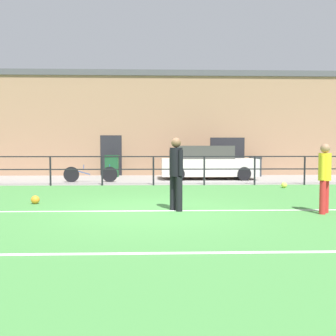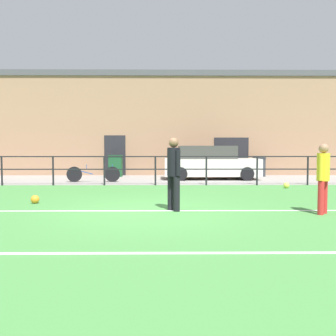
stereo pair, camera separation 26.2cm
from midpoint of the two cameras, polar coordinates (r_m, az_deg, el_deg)
ground at (r=9.11m, az=-3.18°, el=-6.51°), size 60.00×44.00×0.04m
field_line_touchline at (r=9.11m, az=-3.19°, el=-6.38°), size 36.00×0.11×0.00m
field_line_hash at (r=5.58m, az=-4.03°, el=-12.54°), size 36.00×0.11×0.00m
pavement_strip at (r=17.54m, az=-2.57°, el=-1.73°), size 48.00×5.00×0.02m
perimeter_fence at (r=15.00m, az=-2.68°, el=0.26°), size 36.07×0.07×1.15m
clubhouse_facade at (r=21.21m, az=-2.47°, el=6.51°), size 28.00×2.56×5.47m
player_goalkeeper at (r=9.03m, az=0.38°, el=-0.20°), size 0.30×0.42×1.72m
player_striker at (r=9.29m, az=21.53°, el=-0.83°), size 0.31×0.36×1.58m
soccer_ball_match at (r=14.66m, az=16.40°, el=-2.45°), size 0.21×0.21×0.21m
soccer_ball_spare at (r=10.81m, az=-19.80°, el=-4.46°), size 0.22×0.22×0.22m
parked_car_red at (r=17.80m, az=5.41°, el=0.72°), size 4.31×1.93×1.54m
bicycle_parked_1 at (r=16.47m, az=-11.91°, el=-0.89°), size 2.26×0.04×0.75m
trash_bin_0 at (r=19.83m, az=12.48°, el=0.21°), size 0.56×0.47×0.97m
trash_bin_1 at (r=19.29m, az=-8.72°, el=0.32°), size 0.69×0.58×1.07m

